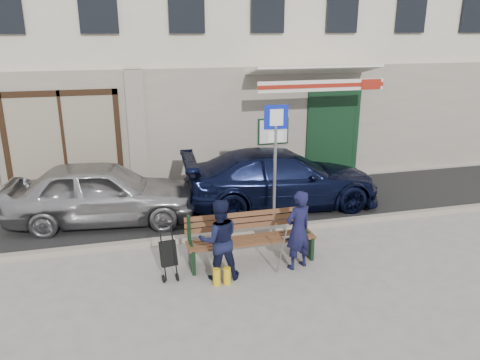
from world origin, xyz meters
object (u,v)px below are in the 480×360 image
object	(u,v)px
car_navy	(281,178)
woman	(219,240)
man	(298,230)
stroller	(168,255)
bench	(249,239)
parking_sign	(275,148)
car_silver	(102,192)

from	to	relation	value
car_navy	woman	world-z (taller)	woman
car_navy	man	distance (m)	3.16
man	stroller	size ratio (longest dim) A/B	1.55
bench	stroller	bearing A→B (deg)	-173.30
parking_sign	stroller	world-z (taller)	parking_sign
parking_sign	man	xyz separation A→B (m)	(-0.15, -1.81, -1.07)
man	stroller	distance (m)	2.33
parking_sign	woman	world-z (taller)	parking_sign
stroller	woman	bearing A→B (deg)	-26.64
woman	car_navy	bearing A→B (deg)	-123.80
car_silver	bench	size ratio (longest dim) A/B	1.72
car_silver	parking_sign	xyz separation A→B (m)	(3.60, -1.25, 1.11)
car_navy	woman	distance (m)	3.79
car_silver	woman	world-z (taller)	woman
man	car_silver	bearing A→B (deg)	-61.15
bench	man	xyz separation A→B (m)	(0.80, -0.42, 0.28)
bench	man	bearing A→B (deg)	-27.72
bench	man	size ratio (longest dim) A/B	1.62
car_navy	woman	size ratio (longest dim) A/B	3.29
car_silver	car_navy	xyz separation A→B (m)	(4.20, 0.00, -0.01)
stroller	parking_sign	bearing A→B (deg)	22.82
bench	stroller	distance (m)	1.51
woman	parking_sign	bearing A→B (deg)	-129.50
parking_sign	bench	bearing A→B (deg)	-120.44
car_silver	woman	bearing A→B (deg)	-140.21
car_navy	parking_sign	distance (m)	1.79
car_silver	woman	distance (m)	3.67
man	parking_sign	bearing A→B (deg)	-114.29
car_navy	stroller	size ratio (longest dim) A/B	5.02
car_navy	parking_sign	world-z (taller)	parking_sign
car_navy	man	world-z (taller)	man
parking_sign	car_navy	bearing A→B (deg)	68.21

